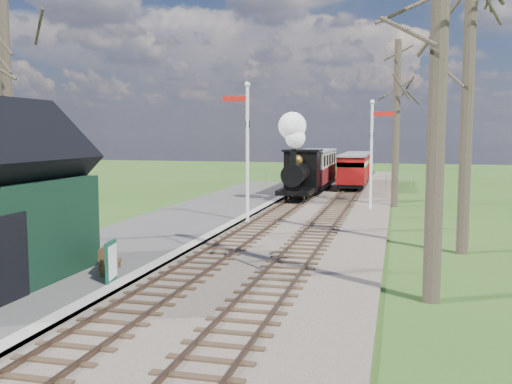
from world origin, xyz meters
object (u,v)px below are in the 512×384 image
at_px(semaphore_far, 373,146).
at_px(bench, 107,260).
at_px(semaphore_near, 246,142).
at_px(coach, 314,168).
at_px(red_carriage_a, 353,171).
at_px(red_carriage_b, 358,166).
at_px(sign_board, 111,262).
at_px(locomotive, 298,163).

bearing_deg(semaphore_far, bench, -111.97).
relative_size(semaphore_near, coach, 0.78).
bearing_deg(bench, coach, 85.30).
bearing_deg(red_carriage_a, semaphore_far, -80.15).
bearing_deg(red_carriage_b, sign_board, -97.10).
bearing_deg(bench, red_carriage_a, 79.90).
relative_size(semaphore_far, red_carriage_b, 1.20).
distance_m(semaphore_far, bench, 17.42).
relative_size(semaphore_near, locomotive, 1.24).
relative_size(sign_board, bench, 0.78).
height_order(coach, sign_board, coach).
distance_m(locomotive, bench, 19.14).
bearing_deg(red_carriage_b, semaphore_far, -83.56).
distance_m(locomotive, red_carriage_a, 7.72).
height_order(semaphore_near, red_carriage_b, semaphore_near).
bearing_deg(red_carriage_b, locomotive, -101.61).
xyz_separation_m(red_carriage_a, bench, (-4.66, -26.16, -0.86)).
distance_m(coach, bench, 25.13).
xyz_separation_m(locomotive, red_carriage_b, (2.61, 12.71, -0.88)).
bearing_deg(bench, semaphore_near, 82.61).
distance_m(locomotive, coach, 6.10).
bearing_deg(red_carriage_b, bench, -98.37).
distance_m(red_carriage_b, bench, 32.01).
height_order(locomotive, coach, locomotive).
bearing_deg(bench, red_carriage_b, 81.63).
relative_size(semaphore_near, semaphore_far, 1.09).
distance_m(semaphore_near, bench, 10.48).
bearing_deg(bench, semaphore_far, 68.03).
relative_size(red_carriage_a, red_carriage_b, 1.00).
height_order(coach, red_carriage_b, coach).
relative_size(semaphore_far, coach, 0.72).
xyz_separation_m(red_carriage_b, bench, (-4.66, -31.66, -0.86)).
height_order(sign_board, bench, sign_board).
distance_m(red_carriage_a, bench, 26.58).
xyz_separation_m(locomotive, red_carriage_a, (2.61, 7.21, -0.88)).
height_order(semaphore_far, locomotive, semaphore_far).
height_order(semaphore_far, bench, semaphore_far).
height_order(semaphore_near, red_carriage_a, semaphore_near).
relative_size(semaphore_near, bench, 4.59).
xyz_separation_m(semaphore_near, red_carriage_b, (3.37, 21.72, -2.22)).
bearing_deg(locomotive, red_carriage_b, 78.39).
bearing_deg(semaphore_near, sign_board, -93.62).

